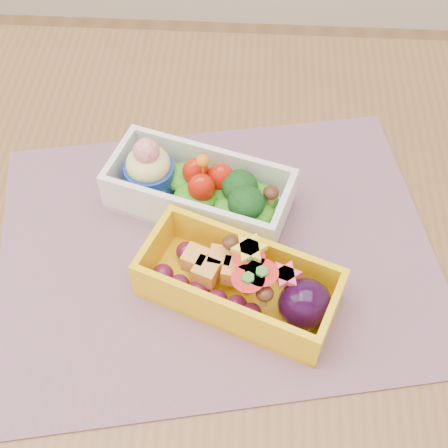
# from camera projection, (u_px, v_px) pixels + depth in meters

# --- Properties ---
(table) EXTENTS (1.20, 0.80, 0.75)m
(table) POSITION_uv_depth(u_px,v_px,m) (182.00, 318.00, 0.71)
(table) COLOR brown
(table) RESTS_ON ground
(placemat) EXTENTS (0.50, 0.42, 0.00)m
(placemat) POSITION_uv_depth(u_px,v_px,m) (217.00, 250.00, 0.64)
(placemat) COLOR #875D61
(placemat) RESTS_ON table
(bento_white) EXTENTS (0.21, 0.14, 0.08)m
(bento_white) POSITION_uv_depth(u_px,v_px,m) (198.00, 189.00, 0.66)
(bento_white) COLOR white
(bento_white) RESTS_ON placemat
(bento_yellow) EXTENTS (0.21, 0.14, 0.06)m
(bento_yellow) POSITION_uv_depth(u_px,v_px,m) (243.00, 283.00, 0.59)
(bento_yellow) COLOR yellow
(bento_yellow) RESTS_ON placemat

